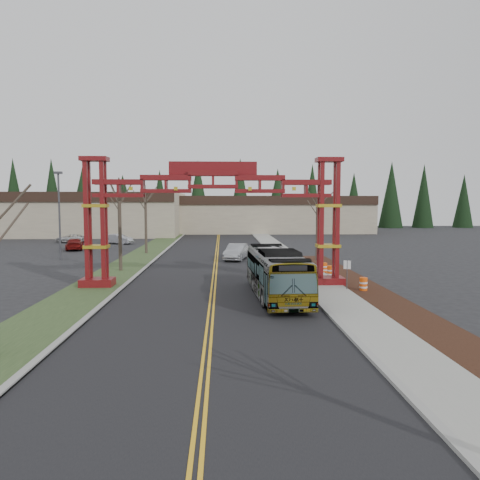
{
  "coord_description": "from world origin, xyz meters",
  "views": [
    {
      "loc": [
        0.6,
        -14.23,
        5.83
      ],
      "look_at": [
        1.76,
        15.72,
        3.41
      ],
      "focal_mm": 35.0,
      "sensor_mm": 36.0,
      "label": 1
    }
  ],
  "objects_px": {
    "transit_bus": "(276,273)",
    "light_pole_near": "(59,209)",
    "parked_car_mid_a": "(75,244)",
    "gateway_arch": "(213,200)",
    "parked_car_far_b": "(71,239)",
    "barrel_mid": "(330,272)",
    "street_sign": "(347,269)",
    "silver_sedan": "(237,252)",
    "barrel_south": "(363,285)",
    "light_pole_far": "(87,204)",
    "retail_building_east": "(268,214)",
    "bare_tree_median_mid": "(119,202)",
    "bare_tree_median_far": "(146,203)",
    "bare_tree_right_far": "(318,204)",
    "parked_car_far_a": "(118,239)",
    "barrel_north": "(324,268)",
    "retail_building_west": "(53,214)"
  },
  "relations": [
    {
      "from": "bare_tree_right_far",
      "to": "silver_sedan",
      "type": "bearing_deg",
      "value": 170.05
    },
    {
      "from": "light_pole_near",
      "to": "barrel_south",
      "type": "height_order",
      "value": "light_pole_near"
    },
    {
      "from": "bare_tree_right_far",
      "to": "street_sign",
      "type": "height_order",
      "value": "bare_tree_right_far"
    },
    {
      "from": "parked_car_mid_a",
      "to": "street_sign",
      "type": "xyz_separation_m",
      "value": [
        26.24,
        -27.74,
        0.76
      ]
    },
    {
      "from": "transit_bus",
      "to": "light_pole_near",
      "type": "height_order",
      "value": "light_pole_near"
    },
    {
      "from": "bare_tree_median_far",
      "to": "barrel_mid",
      "type": "distance_m",
      "value": 25.25
    },
    {
      "from": "parked_car_far_b",
      "to": "barrel_mid",
      "type": "bearing_deg",
      "value": 52.41
    },
    {
      "from": "retail_building_west",
      "to": "street_sign",
      "type": "relative_size",
      "value": 22.61
    },
    {
      "from": "bare_tree_median_mid",
      "to": "barrel_south",
      "type": "relative_size",
      "value": 8.22
    },
    {
      "from": "silver_sedan",
      "to": "barrel_south",
      "type": "relative_size",
      "value": 5.14
    },
    {
      "from": "bare_tree_median_far",
      "to": "bare_tree_right_far",
      "type": "height_order",
      "value": "bare_tree_median_far"
    },
    {
      "from": "light_pole_far",
      "to": "bare_tree_median_mid",
      "type": "bearing_deg",
      "value": -70.15
    },
    {
      "from": "bare_tree_median_mid",
      "to": "light_pole_far",
      "type": "distance_m",
      "value": 38.27
    },
    {
      "from": "bare_tree_median_far",
      "to": "barrel_south",
      "type": "distance_m",
      "value": 29.88
    },
    {
      "from": "barrel_south",
      "to": "barrel_mid",
      "type": "relative_size",
      "value": 0.96
    },
    {
      "from": "barrel_south",
      "to": "parked_car_far_a",
      "type": "bearing_deg",
      "value": 123.23
    },
    {
      "from": "gateway_arch",
      "to": "parked_car_far_a",
      "type": "relative_size",
      "value": 4.23
    },
    {
      "from": "retail_building_east",
      "to": "bare_tree_median_far",
      "type": "relative_size",
      "value": 4.89
    },
    {
      "from": "parked_car_mid_a",
      "to": "light_pole_near",
      "type": "bearing_deg",
      "value": 85.29
    },
    {
      "from": "street_sign",
      "to": "transit_bus",
      "type": "bearing_deg",
      "value": -160.04
    },
    {
      "from": "parked_car_mid_a",
      "to": "gateway_arch",
      "type": "bearing_deg",
      "value": 110.07
    },
    {
      "from": "light_pole_far",
      "to": "retail_building_east",
      "type": "bearing_deg",
      "value": 30.9
    },
    {
      "from": "bare_tree_right_far",
      "to": "barrel_south",
      "type": "height_order",
      "value": "bare_tree_right_far"
    },
    {
      "from": "light_pole_far",
      "to": "transit_bus",
      "type": "bearing_deg",
      "value": -62.28
    },
    {
      "from": "bare_tree_median_mid",
      "to": "bare_tree_right_far",
      "type": "distance_m",
      "value": 18.97
    },
    {
      "from": "parked_car_far_b",
      "to": "street_sign",
      "type": "relative_size",
      "value": 2.19
    },
    {
      "from": "gateway_arch",
      "to": "light_pole_near",
      "type": "distance_m",
      "value": 22.13
    },
    {
      "from": "silver_sedan",
      "to": "bare_tree_median_mid",
      "type": "xyz_separation_m",
      "value": [
        -10.07,
        -7.39,
        5.07
      ]
    },
    {
      "from": "bare_tree_right_far",
      "to": "barrel_mid",
      "type": "xyz_separation_m",
      "value": [
        -1.13,
        -10.56,
        -5.12
      ]
    },
    {
      "from": "gateway_arch",
      "to": "transit_bus",
      "type": "distance_m",
      "value": 7.17
    },
    {
      "from": "parked_car_far_a",
      "to": "bare_tree_right_far",
      "type": "bearing_deg",
      "value": -106.56
    },
    {
      "from": "transit_bus",
      "to": "parked_car_far_b",
      "type": "bearing_deg",
      "value": 119.63
    },
    {
      "from": "parked_car_mid_a",
      "to": "bare_tree_median_far",
      "type": "height_order",
      "value": "bare_tree_median_far"
    },
    {
      "from": "street_sign",
      "to": "barrel_south",
      "type": "bearing_deg",
      "value": -17.51
    },
    {
      "from": "transit_bus",
      "to": "parked_car_mid_a",
      "type": "xyz_separation_m",
      "value": [
        -21.38,
        29.51,
        -0.8
      ]
    },
    {
      "from": "retail_building_east",
      "to": "barrel_north",
      "type": "bearing_deg",
      "value": -91.05
    },
    {
      "from": "retail_building_west",
      "to": "light_pole_near",
      "type": "relative_size",
      "value": 5.17
    },
    {
      "from": "light_pole_far",
      "to": "barrel_mid",
      "type": "bearing_deg",
      "value": -53.64
    },
    {
      "from": "light_pole_near",
      "to": "light_pole_far",
      "type": "height_order",
      "value": "light_pole_far"
    },
    {
      "from": "silver_sedan",
      "to": "light_pole_far",
      "type": "xyz_separation_m",
      "value": [
        -23.06,
        28.6,
        4.81
      ]
    },
    {
      "from": "retail_building_east",
      "to": "parked_car_mid_a",
      "type": "bearing_deg",
      "value": -127.0
    },
    {
      "from": "parked_car_far_a",
      "to": "barrel_north",
      "type": "xyz_separation_m",
      "value": [
        22.87,
        -28.21,
        -0.26
      ]
    },
    {
      "from": "parked_car_mid_a",
      "to": "transit_bus",
      "type": "bearing_deg",
      "value": 111.6
    },
    {
      "from": "gateway_arch",
      "to": "barrel_north",
      "type": "bearing_deg",
      "value": 31.02
    },
    {
      "from": "parked_car_far_b",
      "to": "parked_car_far_a",
      "type": "bearing_deg",
      "value": 83.2
    },
    {
      "from": "parked_car_mid_a",
      "to": "street_sign",
      "type": "distance_m",
      "value": 38.19
    },
    {
      "from": "silver_sedan",
      "to": "parked_car_mid_a",
      "type": "bearing_deg",
      "value": 165.83
    },
    {
      "from": "light_pole_far",
      "to": "barrel_north",
      "type": "bearing_deg",
      "value": -51.76
    },
    {
      "from": "retail_building_east",
      "to": "barrel_south",
      "type": "relative_size",
      "value": 39.6
    },
    {
      "from": "gateway_arch",
      "to": "bare_tree_median_mid",
      "type": "distance_m",
      "value": 10.91
    }
  ]
}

